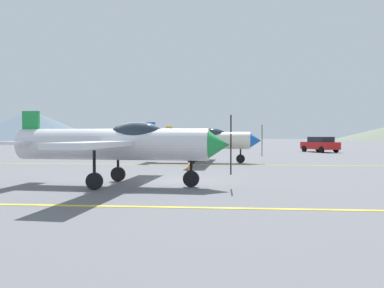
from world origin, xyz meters
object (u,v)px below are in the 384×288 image
(airplane_near, at_px, (121,143))
(airplane_mid, at_px, (202,140))
(traffic_cone_front, at_px, (190,165))
(car_sedan, at_px, (320,144))
(airplane_far, at_px, (133,139))

(airplane_near, relative_size, airplane_mid, 1.00)
(airplane_mid, height_order, traffic_cone_front, airplane_mid)
(car_sedan, bearing_deg, airplane_far, -161.61)
(airplane_far, relative_size, traffic_cone_front, 14.81)
(airplane_near, height_order, airplane_far, same)
(airplane_near, relative_size, traffic_cone_front, 14.79)
(airplane_near, bearing_deg, traffic_cone_front, 70.65)
(airplane_mid, height_order, airplane_far, same)
(airplane_mid, bearing_deg, airplane_far, 124.51)
(airplane_near, bearing_deg, airplane_far, 102.83)
(airplane_mid, distance_m, car_sedan, 20.00)
(airplane_far, xyz_separation_m, traffic_cone_front, (6.75, -15.72, -1.18))
(airplane_far, height_order, traffic_cone_front, airplane_far)
(airplane_near, distance_m, traffic_cone_front, 5.93)
(airplane_far, bearing_deg, airplane_mid, -55.49)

